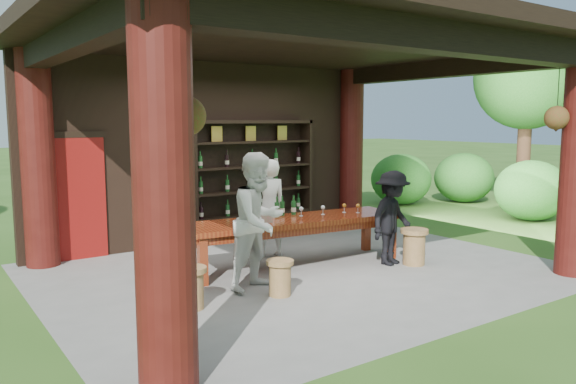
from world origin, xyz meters
TOP-DOWN VIEW (x-y plane):
  - ground at (0.00, 0.00)m, footprint 90.00×90.00m
  - pavilion at (-0.01, 0.43)m, footprint 7.50×6.00m
  - wine_shelf at (0.60, 2.45)m, footprint 2.56×0.39m
  - tasting_table at (0.06, 0.31)m, footprint 3.55×1.28m
  - stool_near_left at (-0.96, -0.81)m, footprint 0.35×0.35m
  - stool_near_right at (1.64, -0.70)m, footprint 0.43×0.43m
  - stool_far_left at (-2.13, -0.63)m, footprint 0.39×0.39m
  - host at (0.08, 1.05)m, footprint 0.64×0.47m
  - guest_woman at (-1.01, -0.38)m, footprint 1.05×0.91m
  - guest_man at (1.36, -0.49)m, footprint 1.05×0.74m
  - table_bottles at (0.08, 0.61)m, footprint 0.39×0.12m
  - table_glasses at (0.78, 0.28)m, footprint 1.01×0.34m
  - napkin_basket at (-0.55, 0.28)m, footprint 0.28×0.21m
  - shrubs at (3.64, 0.68)m, footprint 15.37×8.57m
  - trees at (3.73, 1.73)m, footprint 21.28×9.89m

SIDE VIEW (x-z plane):
  - ground at x=0.00m, z-range 0.00..0.00m
  - stool_near_left at x=-0.96m, z-range 0.01..0.48m
  - stool_far_left at x=-2.13m, z-range 0.02..0.53m
  - stool_near_right at x=1.64m, z-range 0.02..0.58m
  - shrubs at x=3.64m, z-range -0.12..1.24m
  - tasting_table at x=0.06m, z-range 0.26..1.01m
  - guest_man at x=1.36m, z-range 0.00..1.47m
  - host at x=0.08m, z-range 0.00..1.62m
  - napkin_basket at x=-0.55m, z-range 0.75..0.89m
  - table_glasses at x=0.78m, z-range 0.75..0.90m
  - table_bottles at x=0.08m, z-range 0.75..1.06m
  - guest_woman at x=-1.01m, z-range 0.00..1.83m
  - wine_shelf at x=0.60m, z-range 0.00..2.25m
  - pavilion at x=-0.01m, z-range 0.33..3.93m
  - trees at x=3.73m, z-range 0.97..5.77m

